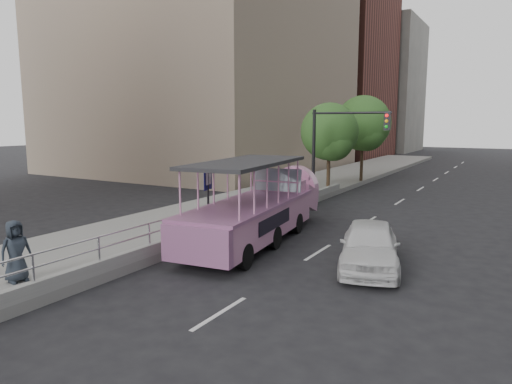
{
  "coord_description": "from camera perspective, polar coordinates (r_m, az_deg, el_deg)",
  "views": [
    {
      "loc": [
        6.98,
        -10.44,
        4.5
      ],
      "look_at": [
        -1.05,
        3.18,
        2.09
      ],
      "focal_mm": 32.0,
      "sensor_mm": 36.0,
      "label": 1
    }
  ],
  "objects": [
    {
      "name": "guardrail",
      "position": [
        16.37,
        -8.39,
        -3.27
      ],
      "size": [
        0.07,
        22.0,
        0.71
      ],
      "color": "silver",
      "rests_on": "kerb_wall"
    },
    {
      "name": "traffic_signal",
      "position": [
        24.55,
        9.82,
        6.19
      ],
      "size": [
        4.2,
        0.32,
        5.2
      ],
      "color": "black",
      "rests_on": "ground"
    },
    {
      "name": "street_tree_near",
      "position": [
        28.31,
        9.28,
        7.17
      ],
      "size": [
        3.52,
        3.52,
        5.72
      ],
      "color": "#312416",
      "rests_on": "ground"
    },
    {
      "name": "sidewalk",
      "position": [
        24.47,
        -1.38,
        -1.58
      ],
      "size": [
        5.5,
        80.0,
        0.3
      ],
      "primitive_type": "cube",
      "color": "gray",
      "rests_on": "ground"
    },
    {
      "name": "street_tree_far",
      "position": [
        33.9,
        13.34,
        8.1
      ],
      "size": [
        3.97,
        3.97,
        6.45
      ],
      "color": "#312416",
      "rests_on": "ground"
    },
    {
      "name": "pedestrian_far",
      "position": [
        13.74,
        -27.83,
        -6.55
      ],
      "size": [
        0.67,
        0.9,
        1.67
      ],
      "primitive_type": "imported",
      "rotation": [
        0.0,
        0.0,
        1.4
      ],
      "color": "#252D37",
      "rests_on": "sidewalk"
    },
    {
      "name": "car",
      "position": [
        14.66,
        14.02,
        -6.47
      ],
      "size": [
        2.88,
        4.66,
        1.48
      ],
      "primitive_type": "imported",
      "rotation": [
        0.0,
        0.0,
        0.28
      ],
      "color": "silver",
      "rests_on": "ground"
    },
    {
      "name": "midrise_brick",
      "position": [
        64.12,
        7.6,
        16.21
      ],
      "size": [
        18.0,
        16.0,
        26.0
      ],
      "primitive_type": "cube",
      "color": "brown",
      "rests_on": "ground"
    },
    {
      "name": "midrise_stone_b",
      "position": [
        78.1,
        13.64,
        12.47
      ],
      "size": [
        16.0,
        14.0,
        20.0
      ],
      "primitive_type": "cube",
      "color": "gray",
      "rests_on": "ground"
    },
    {
      "name": "parking_sign",
      "position": [
        16.94,
        -6.0,
        -0.27
      ],
      "size": [
        0.17,
        0.67,
        3.05
      ],
      "color": "black",
      "rests_on": "ground"
    },
    {
      "name": "ground",
      "position": [
        13.34,
        -3.12,
        -11.07
      ],
      "size": [
        160.0,
        160.0,
        0.0
      ],
      "primitive_type": "plane",
      "color": "black"
    },
    {
      "name": "duck_boat",
      "position": [
        17.7,
        0.5,
        -2.19
      ],
      "size": [
        3.43,
        9.71,
        3.16
      ],
      "color": "black",
      "rests_on": "ground"
    },
    {
      "name": "kerb_wall",
      "position": [
        16.52,
        -8.34,
        -5.52
      ],
      "size": [
        0.24,
        30.0,
        0.36
      ],
      "primitive_type": "cube",
      "color": "#A6A6A1",
      "rests_on": "sidewalk"
    }
  ]
}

